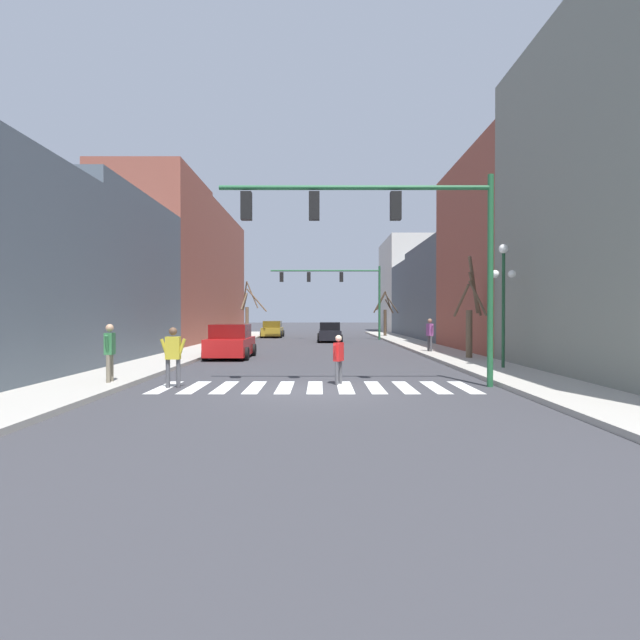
% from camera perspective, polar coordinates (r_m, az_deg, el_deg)
% --- Properties ---
extents(ground_plane, '(240.00, 240.00, 0.00)m').
position_cam_1_polar(ground_plane, '(14.26, -0.74, -8.17)').
color(ground_plane, '#38383D').
extents(sidewalk_left, '(2.65, 90.00, 0.15)m').
position_cam_1_polar(sidewalk_left, '(15.88, -26.54, -7.06)').
color(sidewalk_left, '#ADA89E').
rests_on(sidewalk_left, ground_plane).
extents(sidewalk_right, '(2.65, 90.00, 0.15)m').
position_cam_1_polar(sidewalk_right, '(15.75, 25.29, -7.12)').
color(sidewalk_right, '#ADA89E').
rests_on(sidewalk_right, ground_plane).
extents(building_row_left, '(6.00, 46.62, 11.63)m').
position_cam_1_polar(building_row_left, '(35.75, -18.69, 5.18)').
color(building_row_left, '#515B66').
rests_on(building_row_left, ground_plane).
extents(building_row_right, '(6.00, 60.08, 12.57)m').
position_cam_1_polar(building_row_right, '(38.34, 16.67, 5.36)').
color(building_row_right, gray).
rests_on(building_row_right, ground_plane).
extents(crosswalk_stripes, '(9.45, 2.60, 0.01)m').
position_cam_1_polar(crosswalk_stripes, '(15.06, -0.71, -7.69)').
color(crosswalk_stripes, white).
rests_on(crosswalk_stripes, ground_plane).
extents(traffic_signal_near, '(8.26, 0.28, 6.40)m').
position_cam_1_polar(traffic_signal_near, '(15.38, 7.71, 10.46)').
color(traffic_signal_near, '#236038').
rests_on(traffic_signal_near, ground_plane).
extents(traffic_signal_far, '(9.49, 0.28, 6.37)m').
position_cam_1_polar(traffic_signal_far, '(43.15, 1.93, 4.16)').
color(traffic_signal_far, '#236038').
rests_on(traffic_signal_far, ground_plane).
extents(street_lamp_right_corner, '(0.95, 0.36, 4.73)m').
position_cam_1_polar(street_lamp_right_corner, '(20.37, 20.10, 4.23)').
color(street_lamp_right_corner, '#1E4C2D').
rests_on(street_lamp_right_corner, sidewalk_right).
extents(car_parked_right_near, '(1.96, 4.54, 1.56)m').
position_cam_1_polar(car_parked_right_near, '(39.96, 0.98, -1.44)').
color(car_parked_right_near, black).
rests_on(car_parked_right_near, ground_plane).
extents(car_parked_left_far, '(2.18, 4.21, 1.69)m').
position_cam_1_polar(car_parked_left_far, '(25.32, -10.31, -2.53)').
color(car_parked_left_far, red).
rests_on(car_parked_left_far, ground_plane).
extents(car_driving_away_lane, '(2.04, 4.26, 1.56)m').
position_cam_1_polar(car_driving_away_lane, '(47.89, -5.58, -1.10)').
color(car_driving_away_lane, '#A38423').
rests_on(car_driving_away_lane, ground_plane).
extents(pedestrian_on_right_sidewalk, '(0.38, 0.62, 1.54)m').
position_cam_1_polar(pedestrian_on_right_sidewalk, '(15.61, 2.00, -4.04)').
color(pedestrian_on_right_sidewalk, '#4C4C51').
rests_on(pedestrian_on_right_sidewalk, ground_plane).
extents(pedestrian_crossing_street, '(0.77, 0.24, 1.80)m').
position_cam_1_polar(pedestrian_crossing_street, '(15.45, -16.58, -3.54)').
color(pedestrian_crossing_street, '#4C4C51').
rests_on(pedestrian_crossing_street, ground_plane).
extents(pedestrian_waiting_at_curb, '(0.27, 0.75, 1.75)m').
position_cam_1_polar(pedestrian_waiting_at_curb, '(16.32, -23.03, -2.93)').
color(pedestrian_waiting_at_curb, '#7A705B').
rests_on(pedestrian_waiting_at_curb, sidewalk_left).
extents(pedestrian_near_right_corner, '(0.33, 0.77, 1.80)m').
position_cam_1_polar(pedestrian_near_right_corner, '(28.20, 12.30, -1.34)').
color(pedestrian_near_right_corner, '#4C4C51').
rests_on(pedestrian_near_right_corner, sidewalk_right).
extents(street_tree_right_far, '(2.40, 1.80, 5.06)m').
position_cam_1_polar(street_tree_right_far, '(45.53, -8.40, 0.94)').
color(street_tree_right_far, brown).
rests_on(street_tree_right_far, sidewalk_left).
extents(street_tree_left_near, '(2.41, 0.86, 4.27)m').
position_cam_1_polar(street_tree_left_near, '(48.11, 7.32, 0.59)').
color(street_tree_left_near, '#473828').
rests_on(street_tree_left_near, sidewalk_right).
extents(street_tree_left_mid, '(1.18, 1.73, 4.81)m').
position_cam_1_polar(street_tree_left_mid, '(24.69, 16.69, 0.52)').
color(street_tree_left_mid, brown).
rests_on(street_tree_left_mid, sidewalk_right).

